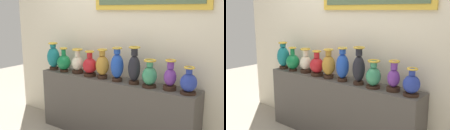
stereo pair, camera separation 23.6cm
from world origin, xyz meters
The scene contains 12 objects.
display_shelf centered at (0.00, 0.00, 0.40)m, with size 2.15×0.33×0.80m, color #4C4742.
back_wall centered at (0.01, 0.22, 1.57)m, with size 3.95×0.14×3.11m.
vase_teal centered at (-0.97, -0.05, 0.98)m, with size 0.17×0.17×0.38m.
vase_emerald centered at (-0.76, -0.06, 0.94)m, with size 0.18×0.18×0.33m.
vase_ivory centered at (-0.55, -0.01, 0.94)m, with size 0.16×0.16×0.33m.
vase_crimson centered at (-0.31, -0.04, 0.94)m, with size 0.18×0.18×0.33m.
vase_ochre centered at (-0.11, -0.05, 0.97)m, with size 0.16×0.16×0.37m.
vase_sapphire centered at (0.11, -0.05, 0.99)m, with size 0.15×0.15×0.41m.
vase_onyx centered at (0.33, -0.04, 1.00)m, with size 0.14×0.14×0.43m.
vase_jade centered at (0.53, -0.05, 0.94)m, with size 0.16×0.16×0.31m.
vase_violet centered at (0.76, -0.01, 0.94)m, with size 0.14×0.14×0.33m.
vase_cobalt centered at (0.96, -0.04, 0.92)m, with size 0.17×0.17×0.28m.
Camera 1 is at (1.80, -2.56, 1.63)m, focal length 42.40 mm.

